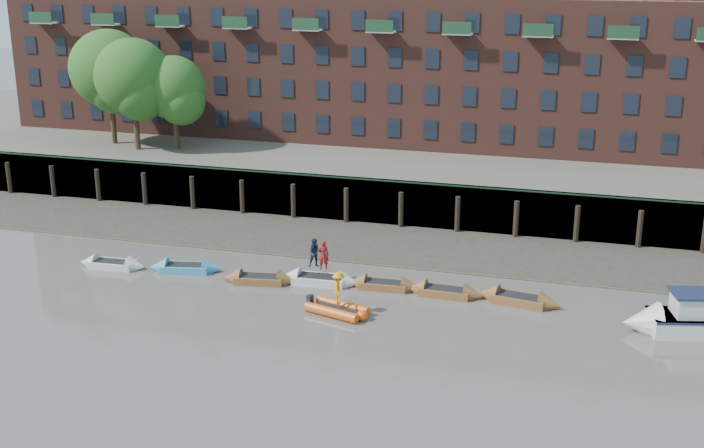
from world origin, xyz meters
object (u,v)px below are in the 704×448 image
at_px(rib_tender, 339,310).
at_px(person_rib_crew, 338,288).
at_px(rowboat_3, 319,280).
at_px(person_rower_b, 315,253).
at_px(rowboat_2, 259,279).
at_px(rowboat_5, 445,292).
at_px(rowboat_0, 112,264).
at_px(motor_launch, 681,319).
at_px(rowboat_1, 186,268).
at_px(rowboat_6, 519,299).
at_px(person_rower_a, 323,255).
at_px(rowboat_4, 384,285).

relative_size(rib_tender, person_rib_crew, 1.99).
relative_size(rowboat_3, person_rower_b, 2.76).
xyz_separation_m(rowboat_2, person_rower_b, (3.14, 1.07, 1.59)).
height_order(rowboat_2, rowboat_5, rowboat_5).
relative_size(rowboat_5, rib_tender, 1.24).
bearing_deg(rowboat_0, rowboat_5, -0.34).
xyz_separation_m(rowboat_3, motor_launch, (19.99, -1.35, 0.47)).
xyz_separation_m(rowboat_3, person_rower_b, (-0.31, 0.23, 1.57)).
bearing_deg(rowboat_5, rowboat_1, -176.42).
height_order(rowboat_2, rowboat_6, rowboat_6).
distance_m(rowboat_3, person_rower_a, 1.60).
bearing_deg(rowboat_2, person_rib_crew, -37.15).
relative_size(rowboat_2, rowboat_4, 1.06).
bearing_deg(rowboat_3, rowboat_2, -169.12).
bearing_deg(person_rower_a, rowboat_0, -16.72).
height_order(rowboat_0, person_rower_a, person_rower_a).
bearing_deg(rowboat_5, person_rower_b, -178.45).
distance_m(rowboat_2, rowboat_4, 7.37).
bearing_deg(person_rib_crew, motor_launch, -97.78).
bearing_deg(person_rower_b, rowboat_6, -25.33).
xyz_separation_m(rowboat_2, rowboat_3, (3.45, 0.84, 0.02)).
bearing_deg(rowboat_4, person_rower_a, -178.08).
bearing_deg(rowboat_3, rowboat_5, -1.11).
bearing_deg(rowboat_6, person_rower_a, -169.54).
height_order(rowboat_1, motor_launch, motor_launch).
height_order(rowboat_5, person_rower_a, person_rower_a).
relative_size(rowboat_0, motor_launch, 0.61).
xyz_separation_m(rowboat_1, rib_tender, (10.92, -3.67, 0.04)).
height_order(person_rower_a, person_rib_crew, person_rower_a).
bearing_deg(rowboat_3, rowboat_4, 1.64).
xyz_separation_m(rowboat_6, person_rib_crew, (-9.22, -4.13, 1.24)).
bearing_deg(motor_launch, person_rower_a, -17.63).
bearing_deg(rowboat_3, person_rib_crew, -61.68).
distance_m(rib_tender, person_rower_b, 5.26).
bearing_deg(rowboat_2, person_rower_b, 9.62).
bearing_deg(rowboat_2, rowboat_6, -5.27).
distance_m(rowboat_4, person_rib_crew, 4.64).
distance_m(rowboat_0, rowboat_2, 9.69).
bearing_deg(rowboat_3, rib_tender, -61.43).
bearing_deg(rowboat_0, rowboat_2, -2.91).
bearing_deg(person_rib_crew, person_rower_a, 12.16).
distance_m(rowboat_6, person_rower_a, 11.45).
distance_m(rowboat_3, rib_tender, 4.67).
bearing_deg(rib_tender, rowboat_5, 56.52).
height_order(rowboat_4, rowboat_6, rowboat_6).
bearing_deg(rib_tender, rowboat_3, 137.87).
bearing_deg(motor_launch, rowboat_6, -24.21).
xyz_separation_m(rowboat_2, person_rib_crew, (5.81, -3.07, 1.26)).
xyz_separation_m(rowboat_6, motor_launch, (8.40, -1.57, 0.48)).
bearing_deg(rowboat_2, rowboat_0, 171.44).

